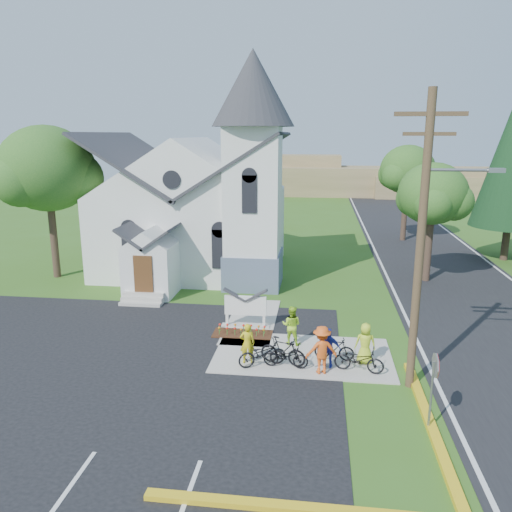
# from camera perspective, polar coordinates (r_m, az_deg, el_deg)

# --- Properties ---
(ground) EXTENTS (120.00, 120.00, 0.00)m
(ground) POSITION_cam_1_polar(r_m,az_deg,el_deg) (20.00, 0.90, -11.69)
(ground) COLOR #38611B
(ground) RESTS_ON ground
(parking_lot) EXTENTS (20.00, 16.00, 0.02)m
(parking_lot) POSITION_cam_1_polar(r_m,az_deg,el_deg) (20.21, -20.41, -12.29)
(parking_lot) COLOR black
(parking_lot) RESTS_ON ground
(road) EXTENTS (8.00, 90.00, 0.02)m
(road) POSITION_cam_1_polar(r_m,az_deg,el_deg) (35.00, 20.25, -1.32)
(road) COLOR black
(road) RESTS_ON ground
(sidewalk) EXTENTS (7.00, 4.00, 0.05)m
(sidewalk) POSITION_cam_1_polar(r_m,az_deg,el_deg) (20.36, 5.35, -11.20)
(sidewalk) COLOR #A49F94
(sidewalk) RESTS_ON ground
(church) EXTENTS (12.35, 12.00, 13.00)m
(church) POSITION_cam_1_polar(r_m,az_deg,el_deg) (31.52, -6.54, 7.56)
(church) COLOR white
(church) RESTS_ON ground
(church_sign) EXTENTS (2.20, 0.40, 1.70)m
(church_sign) POSITION_cam_1_polar(r_m,az_deg,el_deg) (22.69, -1.22, -5.73)
(church_sign) COLOR #A49F94
(church_sign) RESTS_ON ground
(flower_bed) EXTENTS (2.60, 1.10, 0.07)m
(flower_bed) POSITION_cam_1_polar(r_m,az_deg,el_deg) (22.22, -1.55, -8.91)
(flower_bed) COLOR #3B1C10
(flower_bed) RESTS_ON ground
(utility_pole) EXTENTS (3.45, 0.28, 10.00)m
(utility_pole) POSITION_cam_1_polar(r_m,az_deg,el_deg) (17.11, 18.56, 2.29)
(utility_pole) COLOR #423221
(utility_pole) RESTS_ON ground
(stop_sign) EXTENTS (0.11, 0.76, 2.48)m
(stop_sign) POSITION_cam_1_polar(r_m,az_deg,el_deg) (15.74, 19.69, -12.74)
(stop_sign) COLOR gray
(stop_sign) RESTS_ON ground
(tree_lot_corner) EXTENTS (5.60, 5.60, 9.15)m
(tree_lot_corner) POSITION_cam_1_polar(r_m,az_deg,el_deg) (32.26, -22.77, 9.16)
(tree_lot_corner) COLOR #3B2820
(tree_lot_corner) RESTS_ON ground
(tree_road_near) EXTENTS (4.00, 4.00, 7.05)m
(tree_road_near) POSITION_cam_1_polar(r_m,az_deg,el_deg) (30.85, 19.53, 6.66)
(tree_road_near) COLOR #3B2820
(tree_road_near) RESTS_ON ground
(tree_road_mid) EXTENTS (4.40, 4.40, 7.80)m
(tree_road_mid) POSITION_cam_1_polar(r_m,az_deg,el_deg) (42.64, 16.93, 9.37)
(tree_road_mid) COLOR #3B2820
(tree_road_mid) RESTS_ON ground
(distant_hills) EXTENTS (61.00, 10.00, 5.60)m
(distant_hills) POSITION_cam_1_polar(r_m,az_deg,el_deg) (74.58, 8.35, 8.65)
(distant_hills) COLOR olive
(distant_hills) RESTS_ON ground
(cyclist_0) EXTENTS (0.64, 0.49, 1.59)m
(cyclist_0) POSITION_cam_1_polar(r_m,az_deg,el_deg) (19.28, -1.00, -9.94)
(cyclist_0) COLOR gold
(cyclist_0) RESTS_ON sidewalk
(bike_0) EXTENTS (1.97, 1.37, 0.98)m
(bike_0) POSITION_cam_1_polar(r_m,az_deg,el_deg) (19.15, 0.72, -11.11)
(bike_0) COLOR black
(bike_0) RESTS_ON sidewalk
(cyclist_1) EXTENTS (0.91, 0.77, 1.66)m
(cyclist_1) POSITION_cam_1_polar(r_m,az_deg,el_deg) (20.95, 4.08, -7.89)
(cyclist_1) COLOR #A4DE29
(cyclist_1) RESTS_ON sidewalk
(bike_1) EXTENTS (1.89, 1.03, 1.10)m
(bike_1) POSITION_cam_1_polar(r_m,az_deg,el_deg) (19.27, 3.09, -10.78)
(bike_1) COLOR black
(bike_1) RESTS_ON sidewalk
(cyclist_2) EXTENTS (0.95, 0.50, 1.55)m
(cyclist_2) POSITION_cam_1_polar(r_m,az_deg,el_deg) (19.12, 8.29, -10.38)
(cyclist_2) COLOR #212FA8
(cyclist_2) RESTS_ON sidewalk
(bike_2) EXTENTS (1.74, 0.72, 0.89)m
(bike_2) POSITION_cam_1_polar(r_m,az_deg,el_deg) (19.09, 3.42, -11.36)
(bike_2) COLOR black
(bike_2) RESTS_ON sidewalk
(cyclist_3) EXTENTS (1.30, 0.94, 1.81)m
(cyclist_3) POSITION_cam_1_polar(r_m,az_deg,el_deg) (18.63, 7.51, -10.58)
(cyclist_3) COLOR #E15419
(cyclist_3) RESTS_ON sidewalk
(bike_3) EXTENTS (1.58, 0.60, 0.93)m
(bike_3) POSITION_cam_1_polar(r_m,az_deg,el_deg) (19.86, 8.94, -10.42)
(bike_3) COLOR black
(bike_3) RESTS_ON sidewalk
(cyclist_4) EXTENTS (0.79, 0.51, 1.61)m
(cyclist_4) POSITION_cam_1_polar(r_m,az_deg,el_deg) (19.69, 12.38, -9.73)
(cyclist_4) COLOR #BCDA28
(cyclist_4) RESTS_ON sidewalk
(bike_4) EXTENTS (1.91, 0.97, 0.96)m
(bike_4) POSITION_cam_1_polar(r_m,az_deg,el_deg) (19.11, 11.69, -11.52)
(bike_4) COLOR black
(bike_4) RESTS_ON sidewalk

